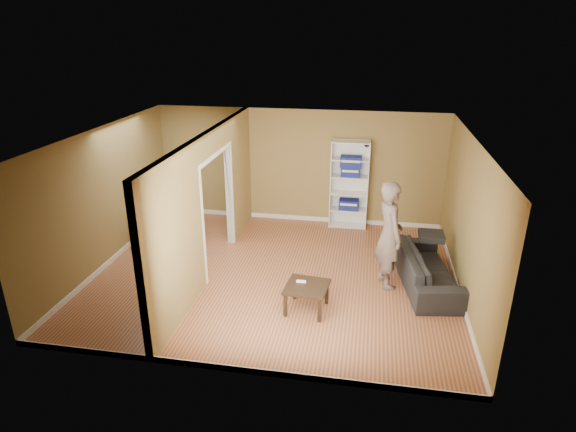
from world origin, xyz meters
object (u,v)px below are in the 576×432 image
object	(u,v)px
coffee_table	(307,289)
chair_left	(137,217)
sofa	(427,263)
person	(390,226)
bookshelf	(349,184)
chair_near	(161,227)
dining_table	(166,212)
chair_far	(183,208)

from	to	relation	value
coffee_table	chair_left	bearing A→B (deg)	150.36
sofa	person	size ratio (longest dim) A/B	0.95
bookshelf	chair_near	xyz separation A→B (m)	(-3.67, -1.97, -0.49)
dining_table	coffee_table	bearing A→B (deg)	-33.93
bookshelf	chair_far	xyz separation A→B (m)	(-3.65, -0.83, -0.50)
sofa	chair_left	bearing A→B (deg)	70.78
dining_table	chair_near	distance (m)	0.56
chair_far	chair_left	bearing A→B (deg)	43.27
chair_left	sofa	bearing A→B (deg)	76.48
person	chair_far	world-z (taller)	person
chair_near	chair_far	distance (m)	1.14
bookshelf	coffee_table	bearing A→B (deg)	-96.85
person	chair_left	bearing A→B (deg)	57.40
coffee_table	chair_far	xyz separation A→B (m)	(-3.21, 2.85, 0.12)
sofa	coffee_table	distance (m)	2.31
chair_left	person	bearing A→B (deg)	73.87
coffee_table	dining_table	xyz separation A→B (m)	(-3.33, 2.24, 0.26)
sofa	dining_table	bearing A→B (deg)	69.95
sofa	dining_table	xyz separation A→B (m)	(-5.30, 1.05, 0.22)
person	chair_near	xyz separation A→B (m)	(-4.49, 0.64, -0.62)
person	coffee_table	bearing A→B (deg)	110.48
person	dining_table	world-z (taller)	person
person	dining_table	distance (m)	4.77
bookshelf	chair_far	size ratio (longest dim) A/B	2.02
chair_far	chair_near	bearing A→B (deg)	97.89
person	coffee_table	distance (m)	1.82
sofa	dining_table	distance (m)	5.41
bookshelf	chair_left	xyz separation A→B (m)	(-4.46, -1.39, -0.55)
chair_left	bookshelf	bearing A→B (deg)	104.14
chair_left	chair_far	xyz separation A→B (m)	(0.82, 0.56, 0.05)
bookshelf	chair_near	bearing A→B (deg)	-151.71
dining_table	chair_far	bearing A→B (deg)	78.24
sofa	chair_near	xyz separation A→B (m)	(-5.19, 0.51, 0.10)
person	chair_near	world-z (taller)	person
chair_near	chair_far	size ratio (longest dim) A/B	1.03
chair_near	coffee_table	bearing A→B (deg)	-39.47
person	bookshelf	bearing A→B (deg)	-2.02
sofa	chair_left	world-z (taller)	chair_left
bookshelf	dining_table	xyz separation A→B (m)	(-3.77, -1.44, -0.36)
chair_near	chair_far	bearing A→B (deg)	77.56
person	chair_left	size ratio (longest dim) A/B	2.55
sofa	person	xyz separation A→B (m)	(-0.70, -0.12, 0.72)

